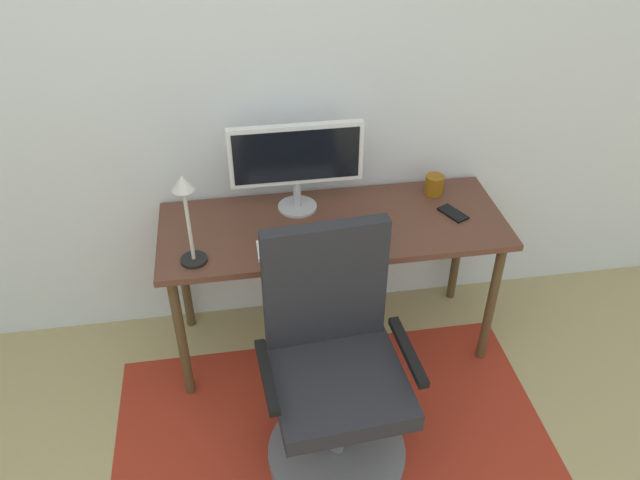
{
  "coord_description": "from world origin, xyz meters",
  "views": [
    {
      "loc": [
        0.06,
        -0.43,
        2.33
      ],
      "look_at": [
        0.39,
        1.59,
        0.83
      ],
      "focal_mm": 35.36,
      "sensor_mm": 36.0,
      "label": 1
    }
  ],
  "objects_px": {
    "computer_mouse": "(383,237)",
    "desk_lamp": "(186,207)",
    "desk": "(333,237)",
    "keyboard": "(308,246)",
    "monitor": "(296,158)",
    "cell_phone": "(453,213)",
    "coffee_cup": "(434,185)",
    "office_chair": "(334,379)"
  },
  "relations": [
    {
      "from": "computer_mouse",
      "to": "desk_lamp",
      "type": "relative_size",
      "value": 0.26
    },
    {
      "from": "computer_mouse",
      "to": "cell_phone",
      "type": "xyz_separation_m",
      "value": [
        0.37,
        0.15,
        -0.01
      ]
    },
    {
      "from": "cell_phone",
      "to": "office_chair",
      "type": "relative_size",
      "value": 0.13
    },
    {
      "from": "cell_phone",
      "to": "office_chair",
      "type": "height_order",
      "value": "office_chair"
    },
    {
      "from": "keyboard",
      "to": "computer_mouse",
      "type": "height_order",
      "value": "computer_mouse"
    },
    {
      "from": "computer_mouse",
      "to": "desk",
      "type": "bearing_deg",
      "value": 139.02
    },
    {
      "from": "monitor",
      "to": "keyboard",
      "type": "height_order",
      "value": "monitor"
    },
    {
      "from": "coffee_cup",
      "to": "desk_lamp",
      "type": "relative_size",
      "value": 0.23
    },
    {
      "from": "keyboard",
      "to": "desk_lamp",
      "type": "bearing_deg",
      "value": -178.2
    },
    {
      "from": "coffee_cup",
      "to": "desk_lamp",
      "type": "bearing_deg",
      "value": -162.67
    },
    {
      "from": "coffee_cup",
      "to": "cell_phone",
      "type": "bearing_deg",
      "value": -79.75
    },
    {
      "from": "desk",
      "to": "computer_mouse",
      "type": "xyz_separation_m",
      "value": [
        0.19,
        -0.16,
        0.09
      ]
    },
    {
      "from": "office_chair",
      "to": "coffee_cup",
      "type": "bearing_deg",
      "value": 47.79
    },
    {
      "from": "computer_mouse",
      "to": "cell_phone",
      "type": "distance_m",
      "value": 0.39
    },
    {
      "from": "cell_phone",
      "to": "desk",
      "type": "bearing_deg",
      "value": 152.36
    },
    {
      "from": "keyboard",
      "to": "cell_phone",
      "type": "relative_size",
      "value": 3.07
    },
    {
      "from": "monitor",
      "to": "desk_lamp",
      "type": "height_order",
      "value": "monitor"
    },
    {
      "from": "keyboard",
      "to": "office_chair",
      "type": "distance_m",
      "value": 0.56
    },
    {
      "from": "monitor",
      "to": "cell_phone",
      "type": "xyz_separation_m",
      "value": [
        0.69,
        -0.16,
        -0.25
      ]
    },
    {
      "from": "desk",
      "to": "cell_phone",
      "type": "height_order",
      "value": "cell_phone"
    },
    {
      "from": "keyboard",
      "to": "computer_mouse",
      "type": "relative_size",
      "value": 4.13
    },
    {
      "from": "coffee_cup",
      "to": "cell_phone",
      "type": "xyz_separation_m",
      "value": [
        0.03,
        -0.19,
        -0.04
      ]
    },
    {
      "from": "computer_mouse",
      "to": "desk_lamp",
      "type": "xyz_separation_m",
      "value": [
        -0.8,
        -0.02,
        0.25
      ]
    },
    {
      "from": "computer_mouse",
      "to": "desk_lamp",
      "type": "height_order",
      "value": "desk_lamp"
    },
    {
      "from": "desk",
      "to": "keyboard",
      "type": "relative_size",
      "value": 3.6
    },
    {
      "from": "desk",
      "to": "coffee_cup",
      "type": "relative_size",
      "value": 16.48
    },
    {
      "from": "monitor",
      "to": "computer_mouse",
      "type": "bearing_deg",
      "value": -43.46
    },
    {
      "from": "computer_mouse",
      "to": "desk_lamp",
      "type": "distance_m",
      "value": 0.84
    },
    {
      "from": "desk",
      "to": "desk_lamp",
      "type": "distance_m",
      "value": 0.73
    },
    {
      "from": "computer_mouse",
      "to": "office_chair",
      "type": "height_order",
      "value": "office_chair"
    },
    {
      "from": "cell_phone",
      "to": "desk_lamp",
      "type": "height_order",
      "value": "desk_lamp"
    },
    {
      "from": "keyboard",
      "to": "cell_phone",
      "type": "bearing_deg",
      "value": 12.33
    },
    {
      "from": "keyboard",
      "to": "cell_phone",
      "type": "xyz_separation_m",
      "value": [
        0.69,
        0.15,
        -0.0
      ]
    },
    {
      "from": "monitor",
      "to": "office_chair",
      "type": "xyz_separation_m",
      "value": [
        0.04,
        -0.77,
        -0.57
      ]
    },
    {
      "from": "monitor",
      "to": "cell_phone",
      "type": "relative_size",
      "value": 4.23
    },
    {
      "from": "desk",
      "to": "computer_mouse",
      "type": "distance_m",
      "value": 0.26
    },
    {
      "from": "desk",
      "to": "office_chair",
      "type": "relative_size",
      "value": 1.48
    },
    {
      "from": "keyboard",
      "to": "coffee_cup",
      "type": "bearing_deg",
      "value": 27.32
    },
    {
      "from": "office_chair",
      "to": "desk",
      "type": "bearing_deg",
      "value": 76.41
    },
    {
      "from": "monitor",
      "to": "desk_lamp",
      "type": "relative_size",
      "value": 1.46
    },
    {
      "from": "coffee_cup",
      "to": "office_chair",
      "type": "distance_m",
      "value": 1.07
    },
    {
      "from": "monitor",
      "to": "computer_mouse",
      "type": "relative_size",
      "value": 5.7
    }
  ]
}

